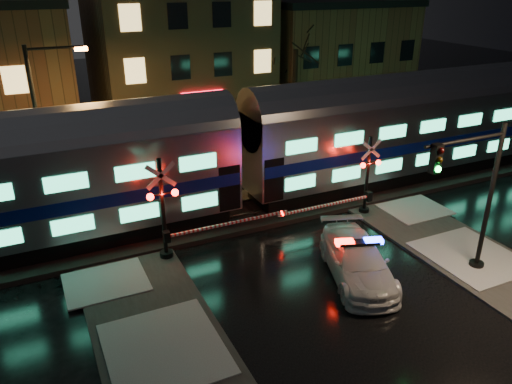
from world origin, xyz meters
TOP-DOWN VIEW (x-y plane):
  - ground at (0.00, 0.00)m, footprint 120.00×120.00m
  - ballast at (0.00, 5.00)m, footprint 90.00×4.20m
  - building_mid at (2.00, 22.50)m, footprint 12.00×11.00m
  - building_right at (15.00, 22.00)m, footprint 12.00×10.00m
  - train at (-0.47, 5.00)m, footprint 51.00×3.12m
  - police_car at (1.38, -2.09)m, footprint 3.67×5.56m
  - crossing_signal_right at (4.72, 2.30)m, footprint 5.57×0.65m
  - crossing_signal_left at (-4.53, 2.31)m, footprint 6.20×0.67m
  - traffic_light at (5.14, -3.67)m, footprint 3.89×0.70m
  - streetlight at (-8.44, 9.00)m, footprint 2.69×0.28m

SIDE VIEW (x-z plane):
  - ground at x=0.00m, z-range 0.00..0.00m
  - ballast at x=0.00m, z-range 0.00..0.24m
  - police_car at x=1.38m, z-range -0.08..1.59m
  - crossing_signal_right at x=4.72m, z-range -0.34..3.60m
  - crossing_signal_left at x=-4.53m, z-range -0.37..4.02m
  - traffic_light at x=5.14m, z-range 0.19..6.20m
  - train at x=-0.47m, z-range 0.42..6.35m
  - building_right at x=15.00m, z-range 0.00..8.50m
  - streetlight at x=-8.44m, z-range 0.61..8.65m
  - building_mid at x=2.00m, z-range 0.00..11.50m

